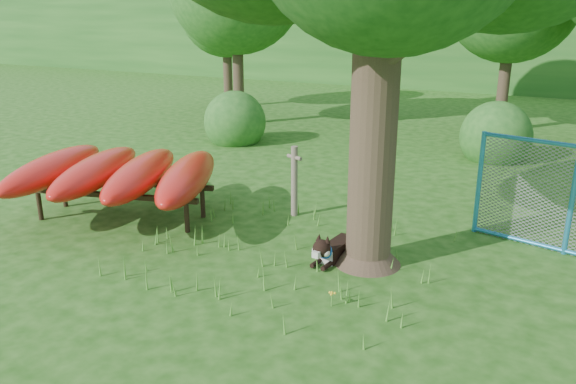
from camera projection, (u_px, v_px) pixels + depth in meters
The scene contains 10 objects.
ground at pixel (235, 280), 7.91m from camera, with size 80.00×80.00×0.00m, color #18480E.
wooden_post at pixel (294, 179), 10.26m from camera, with size 0.36×0.19×1.31m.
kayak_rack at pixel (119, 173), 10.04m from camera, with size 4.51×4.04×1.14m.
husky_dog at pixel (332, 249), 8.49m from camera, with size 0.36×1.16×0.52m.
fence_section at pixel (572, 201), 8.51m from camera, with size 2.94×0.73×2.92m.
wildflower_clump at pixel (332, 294), 7.15m from camera, with size 0.10×0.10×0.21m.
bg_tree_f at pixel (226, 11), 21.78m from camera, with size 3.60×3.60×5.55m.
shrub_left at pixel (235, 142), 16.47m from camera, with size 1.80×1.80×1.80m, color #225C1E.
shrub_mid at pixel (493, 159), 14.53m from camera, with size 1.80×1.80×1.80m, color #225C1E.
wooded_hillside at pixel (521, 26), 30.44m from camera, with size 80.00×12.00×6.00m, color #225C1E.
Camera 1 is at (4.09, -5.93, 3.57)m, focal length 35.00 mm.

